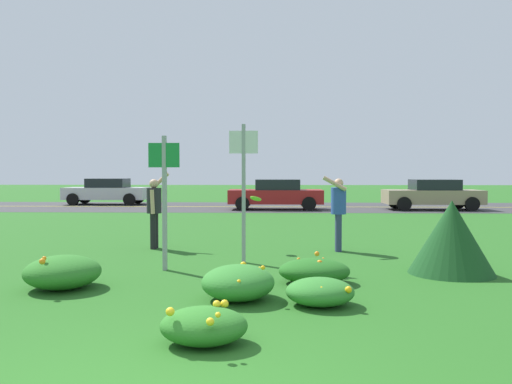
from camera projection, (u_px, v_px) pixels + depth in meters
name	position (u px, v px, depth m)	size (l,w,h in m)	color
ground_plane	(235.00, 233.00, 15.26)	(120.00, 120.00, 0.00)	#26601E
highway_strip	(252.00, 207.00, 26.87)	(120.00, 8.05, 0.01)	#38383A
highway_center_stripe	(252.00, 207.00, 26.87)	(120.00, 0.16, 0.00)	yellow
daylily_clump_front_center	(63.00, 272.00, 7.92)	(1.14, 1.17, 0.55)	#2D7526
daylily_clump_mid_right	(314.00, 271.00, 8.30)	(1.14, 0.91, 0.45)	#23661E
daylily_clump_mid_center	(238.00, 282.00, 7.22)	(1.02, 1.10, 0.52)	#337F2D
daylily_clump_front_left	(204.00, 326.00, 5.34)	(0.91, 0.79, 0.44)	#2D7526
daylily_clump_mid_left	(320.00, 292.00, 6.91)	(0.92, 0.83, 0.37)	#337F2D
sign_post_near_path	(164.00, 189.00, 9.37)	(0.56, 0.10, 2.44)	#93969B
sign_post_by_roadside	(244.00, 179.00, 10.14)	(0.56, 0.10, 2.72)	#93969B
evergreen_shrub_side	(451.00, 237.00, 9.05)	(1.48, 1.48, 1.29)	#19471E
person_thrower_dark_shirt	(154.00, 207.00, 12.06)	(0.50, 0.50, 1.79)	#232328
person_catcher_blue_shirt	(338.00, 208.00, 11.66)	(0.55, 0.50, 1.71)	#2D4C9E
frisbee_lime	(256.00, 199.00, 11.68)	(0.27, 0.25, 0.17)	#8CD133
car_tan_center_left	(433.00, 194.00, 24.74)	(4.50, 2.00, 1.45)	#937F60
car_red_center_right	(276.00, 194.00, 24.99)	(4.50, 2.00, 1.45)	maroon
car_silver_rightmost	(107.00, 191.00, 28.92)	(4.50, 2.00, 1.45)	#B7BABF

